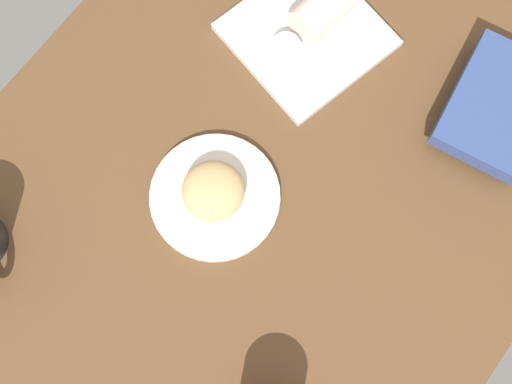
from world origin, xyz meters
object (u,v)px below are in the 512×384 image
at_px(sauce_cup, 286,49).
at_px(breakfast_wrap, 326,7).
at_px(round_plate, 215,197).
at_px(square_plate, 306,35).
at_px(book_stack, 502,109).
at_px(scone_pastry, 213,191).

bearing_deg(sauce_cup, breakfast_wrap, -8.19).
height_order(round_plate, square_plate, square_plate).
xyz_separation_m(sauce_cup, book_stack, (0.12, -0.34, 0.00)).
relative_size(round_plate, square_plate, 0.90).
height_order(square_plate, sauce_cup, sauce_cup).
bearing_deg(book_stack, breakfast_wrap, 95.40).
relative_size(breakfast_wrap, book_stack, 0.51).
distance_m(round_plate, square_plate, 0.32).
xyz_separation_m(square_plate, breakfast_wrap, (0.04, -0.01, 0.04)).
bearing_deg(square_plate, breakfast_wrap, -8.19).
distance_m(square_plate, sauce_cup, 0.06).
bearing_deg(book_stack, scone_pastry, 143.35).
xyz_separation_m(round_plate, scone_pastry, (0.00, 0.00, 0.03)).
relative_size(round_plate, sauce_cup, 4.21).
bearing_deg(scone_pastry, square_plate, 8.25).
distance_m(square_plate, breakfast_wrap, 0.06).
distance_m(scone_pastry, breakfast_wrap, 0.36).
bearing_deg(round_plate, sauce_cup, 11.90).
height_order(scone_pastry, sauce_cup, scone_pastry).
bearing_deg(sauce_cup, scone_pastry, -168.62).
bearing_deg(breakfast_wrap, square_plate, 89.72).
xyz_separation_m(square_plate, sauce_cup, (-0.05, 0.01, 0.02)).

